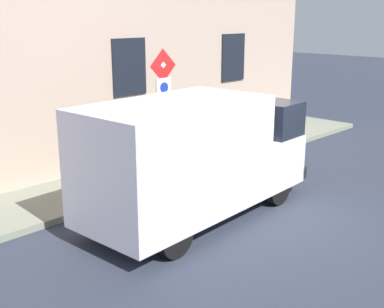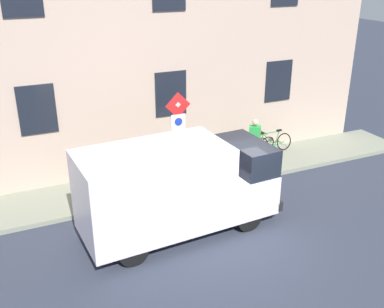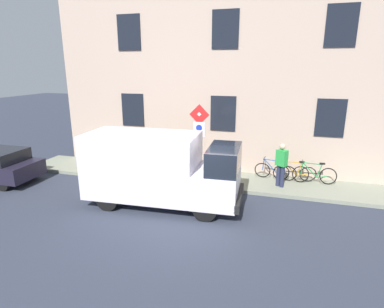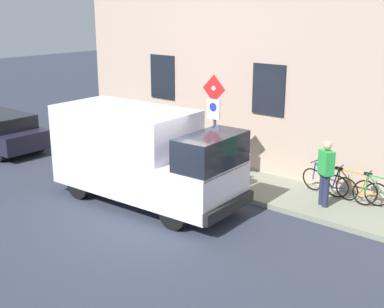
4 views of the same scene
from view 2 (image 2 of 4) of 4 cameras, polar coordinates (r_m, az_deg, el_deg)
The scene contains 10 objects.
ground_plane at distance 12.39m, azimuth 5.81°, elevation -10.11°, with size 80.00×80.00×0.00m, color #2E3443.
sidewalk_slab at distance 15.20m, azimuth -1.04°, elevation -3.02°, with size 2.15×17.59×0.14m, color gray.
building_facade at distance 15.18m, azimuth -3.34°, elevation 13.53°, with size 0.75×15.59×8.50m.
sign_post_stacked at distance 13.45m, azimuth -1.78°, elevation 3.25°, with size 0.15×0.56×3.05m.
delivery_van at distance 11.85m, azimuth -2.13°, elevation -4.17°, with size 2.30×5.43×2.50m.
bicycle_green at distance 17.19m, azimuth 10.17°, elevation 1.39°, with size 0.46×1.72×0.89m.
bicycle_orange at distance 16.79m, azimuth 8.01°, elevation 1.00°, with size 0.46×1.71×0.89m.
bicycle_blue at distance 16.42m, azimuth 5.75°, elevation 0.59°, with size 0.46×1.71×0.89m.
pedestrian at distance 15.72m, azimuth 7.90°, elevation 1.64°, with size 0.44×0.48×1.72m.
litter_bin at distance 14.39m, azimuth 0.15°, elevation -2.30°, with size 0.44×0.44×0.90m, color #2D5133.
Camera 2 is at (-8.89, 5.37, 6.75)m, focal length 42.17 mm.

